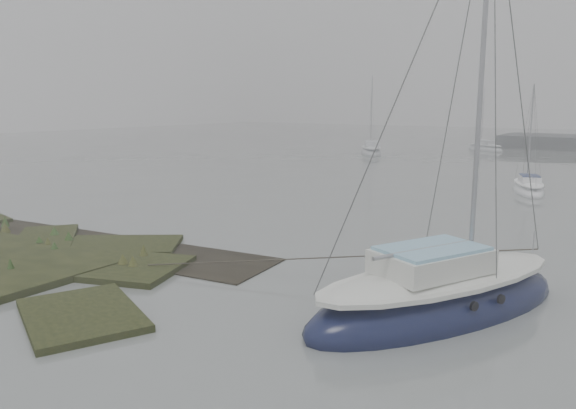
# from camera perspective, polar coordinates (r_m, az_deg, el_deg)

# --- Properties ---
(ground) EXTENTS (160.00, 160.00, 0.00)m
(ground) POSITION_cam_1_polar(r_m,az_deg,el_deg) (40.47, 16.51, 2.66)
(ground) COLOR slate
(ground) RESTS_ON ground
(sailboat_main) EXTENTS (5.75, 8.20, 11.09)m
(sailboat_main) POSITION_cam_1_polar(r_m,az_deg,el_deg) (14.47, 15.10, -9.30)
(sailboat_main) COLOR #111633
(sailboat_main) RESTS_ON ground
(sailboat_white) EXTENTS (3.06, 4.95, 6.64)m
(sailboat_white) POSITION_cam_1_polar(r_m,az_deg,el_deg) (35.09, 23.22, 1.46)
(sailboat_white) COLOR white
(sailboat_white) RESTS_ON ground
(sailboat_far_a) EXTENTS (4.67, 6.05, 8.31)m
(sailboat_far_a) POSITION_cam_1_polar(r_m,az_deg,el_deg) (56.98, 8.45, 5.36)
(sailboat_far_a) COLOR #A2A5AA
(sailboat_far_a) RESTS_ON ground
(sailboat_far_c) EXTENTS (5.04, 4.28, 7.09)m
(sailboat_far_c) POSITION_cam_1_polar(r_m,az_deg,el_deg) (64.19, 19.38, 5.40)
(sailboat_far_c) COLOR silver
(sailboat_far_c) RESTS_ON ground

